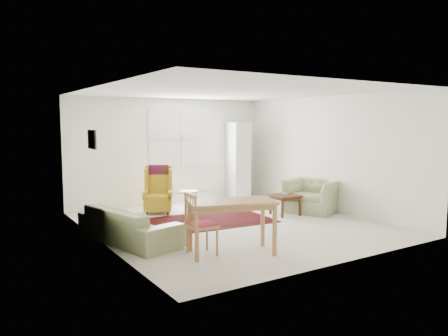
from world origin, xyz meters
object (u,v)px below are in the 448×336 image
cabinet (238,160)px  desk_chair (202,224)px  stool (189,203)px  wingback_chair (158,189)px  desk (232,227)px  armchair (312,193)px  coffee_table (285,205)px  sofa (129,218)px

cabinet → desk_chair: 4.90m
stool → wingback_chair: bearing=132.2°
desk_chair → desk: bearing=-112.2°
armchair → coffee_table: size_ratio=2.05×
sofa → stool: sofa is taller
stool → coffee_table: bearing=-31.8°
sofa → armchair: bearing=-101.5°
sofa → desk: (1.06, -1.43, 0.00)m
coffee_table → cabinet: size_ratio=0.27×
wingback_chair → desk_chair: bearing=-73.4°
coffee_table → stool: bearing=148.2°
armchair → coffee_table: 0.74m
wingback_chair → cabinet: cabinet is taller
coffee_table → cabinet: 2.39m
desk → sofa: bearing=126.6°
coffee_table → desk: (-2.43, -1.66, 0.18)m
wingback_chair → sofa: bearing=-97.2°
armchair → stool: (-2.42, 1.13, -0.16)m
sofa → wingback_chair: 2.24m
cabinet → desk: cabinet is taller
stool → cabinet: (2.03, 1.18, 0.71)m
coffee_table → armchair: bearing=-5.2°
sofa → armchair: 4.20m
armchair → desk: (-3.14, -1.60, -0.02)m
armchair → desk: armchair is taller
stool → desk_chair: size_ratio=0.56×
coffee_table → sofa: bearing=-176.1°
sofa → wingback_chair: (1.31, 1.82, 0.12)m
armchair → sofa: bearing=-112.7°
sofa → coffee_table: size_ratio=3.71×
sofa → armchair: armchair is taller
coffee_table → desk: size_ratio=0.42×
sofa → stool: bearing=-67.7°
armchair → cabinet: 2.41m
cabinet → stool: bearing=-139.8°
stool → desk: 2.82m
sofa → coffee_table: 3.50m
armchair → desk_chair: (-3.54, -1.41, 0.04)m
stool → desk_chair: 2.78m
wingback_chair → stool: bearing=-19.2°
cabinet → desk: size_ratio=1.54×
wingback_chair → armchair: bearing=-1.0°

